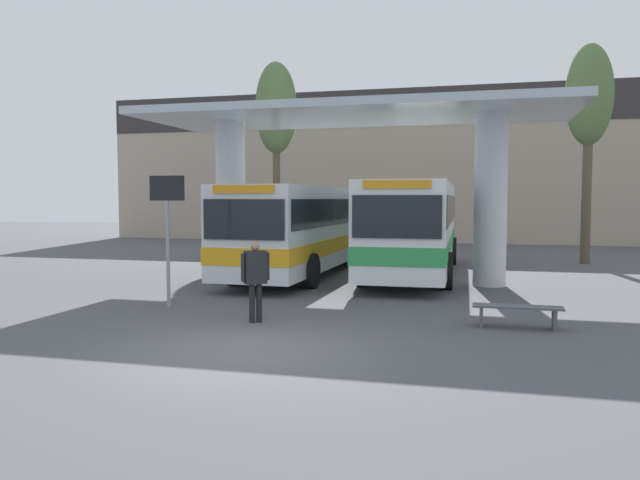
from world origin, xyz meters
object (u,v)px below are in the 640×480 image
(waiting_bench_near_pillar, at_px, (517,311))
(info_sign_platform, at_px, (167,214))
(transit_bus_left_bay, at_px, (305,225))
(poplar_tree_behind_right, at_px, (589,100))
(transit_bus_center_bay, at_px, (415,223))
(pedestrian_waiting, at_px, (255,273))
(poplar_tree_behind_left, at_px, (276,111))

(waiting_bench_near_pillar, xyz_separation_m, info_sign_platform, (-8.10, 0.40, 1.93))
(transit_bus_left_bay, distance_m, poplar_tree_behind_right, 12.79)
(info_sign_platform, relative_size, poplar_tree_behind_right, 0.36)
(transit_bus_center_bay, bearing_deg, transit_bus_left_bay, 13.18)
(waiting_bench_near_pillar, xyz_separation_m, poplar_tree_behind_right, (3.34, 13.97, 6.25))
(transit_bus_center_bay, distance_m, poplar_tree_behind_right, 9.49)
(transit_bus_left_bay, height_order, info_sign_platform, info_sign_platform)
(poplar_tree_behind_right, bearing_deg, transit_bus_center_bay, -141.18)
(transit_bus_center_bay, xyz_separation_m, pedestrian_waiting, (-2.36, -9.66, -0.72))
(info_sign_platform, bearing_deg, waiting_bench_near_pillar, -2.82)
(transit_bus_left_bay, distance_m, pedestrian_waiting, 8.81)
(transit_bus_center_bay, distance_m, info_sign_platform, 9.86)
(transit_bus_left_bay, xyz_separation_m, transit_bus_center_bay, (3.75, 0.98, 0.07))
(pedestrian_waiting, bearing_deg, transit_bus_center_bay, 36.46)
(poplar_tree_behind_right, bearing_deg, poplar_tree_behind_left, 175.43)
(info_sign_platform, xyz_separation_m, pedestrian_waiting, (2.71, -1.22, -1.21))
(transit_bus_center_bay, xyz_separation_m, poplar_tree_behind_left, (-7.22, 6.21, 4.99))
(waiting_bench_near_pillar, bearing_deg, transit_bus_center_bay, 108.95)
(waiting_bench_near_pillar, distance_m, poplar_tree_behind_right, 15.66)
(info_sign_platform, distance_m, pedestrian_waiting, 3.21)
(transit_bus_left_bay, bearing_deg, waiting_bench_near_pillar, 131.67)
(waiting_bench_near_pillar, xyz_separation_m, poplar_tree_behind_left, (-10.26, 15.06, 6.42))
(transit_bus_center_bay, distance_m, waiting_bench_near_pillar, 9.46)
(waiting_bench_near_pillar, height_order, poplar_tree_behind_right, poplar_tree_behind_right)
(waiting_bench_near_pillar, relative_size, poplar_tree_behind_right, 0.20)
(waiting_bench_near_pillar, bearing_deg, pedestrian_waiting, -171.38)
(transit_bus_left_bay, relative_size, waiting_bench_near_pillar, 6.32)
(pedestrian_waiting, bearing_deg, waiting_bench_near_pillar, -31.21)
(waiting_bench_near_pillar, distance_m, info_sign_platform, 8.33)
(transit_bus_center_bay, bearing_deg, info_sign_platform, 57.58)
(waiting_bench_near_pillar, relative_size, info_sign_platform, 0.56)
(info_sign_platform, bearing_deg, poplar_tree_behind_left, 98.37)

